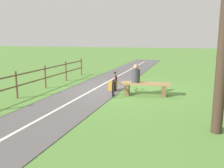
{
  "coord_description": "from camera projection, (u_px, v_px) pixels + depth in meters",
  "views": [
    {
      "loc": [
        -2.45,
        9.99,
        2.24
      ],
      "look_at": [
        -0.65,
        3.38,
        0.91
      ],
      "focal_mm": 39.53,
      "sensor_mm": 36.0,
      "label": 1
    }
  ],
  "objects": [
    {
      "name": "paved_path",
      "position": [
        46.0,
        116.0,
        7.03
      ],
      "size": [
        3.73,
        36.06,
        0.02
      ],
      "primitive_type": "cube",
      "rotation": [
        0.0,
        0.0,
        -0.04
      ],
      "color": "#565454",
      "rests_on": "ground_plane"
    },
    {
      "name": "backpack",
      "position": [
        113.0,
        86.0,
        10.25
      ],
      "size": [
        0.35,
        0.37,
        0.41
      ],
      "rotation": [
        0.0,
        0.0,
        2.73
      ],
      "color": "olive",
      "rests_on": "ground_plane"
    },
    {
      "name": "ground_plane",
      "position": [
        118.0,
        90.0,
        10.52
      ],
      "size": [
        80.0,
        80.0,
        0.0
      ],
      "primitive_type": "plane",
      "color": "#548438"
    },
    {
      "name": "bicycle",
      "position": [
        115.0,
        85.0,
        9.73
      ],
      "size": [
        0.29,
        1.65,
        0.85
      ],
      "rotation": [
        0.0,
        0.0,
        1.72
      ],
      "color": "black",
      "rests_on": "ground_plane"
    },
    {
      "name": "person_seated",
      "position": [
        136.0,
        75.0,
        9.43
      ],
      "size": [
        0.35,
        0.35,
        0.7
      ],
      "rotation": [
        0.0,
        0.0,
        0.07
      ],
      "color": "#38383D",
      "rests_on": "bench"
    },
    {
      "name": "tree_far_right",
      "position": [
        222.0,
        36.0,
        5.48
      ],
      "size": [
        1.07,
        0.94,
        4.93
      ],
      "color": "#38281E",
      "rests_on": "ground_plane"
    },
    {
      "name": "path_centre_line",
      "position": [
        46.0,
        116.0,
        7.03
      ],
      "size": [
        1.35,
        31.98,
        0.0
      ],
      "primitive_type": "cube",
      "rotation": [
        0.0,
        0.0,
        -0.04
      ],
      "color": "silver",
      "rests_on": "paved_path"
    },
    {
      "name": "bench",
      "position": [
        145.0,
        87.0,
        9.44
      ],
      "size": [
        1.89,
        0.54,
        0.5
      ],
      "rotation": [
        0.0,
        0.0,
        0.07
      ],
      "color": "#937047",
      "rests_on": "ground_plane"
    }
  ]
}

